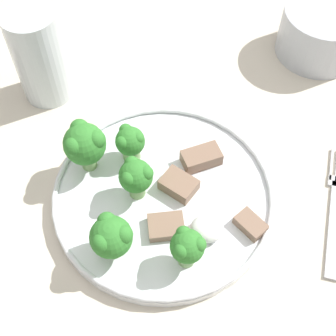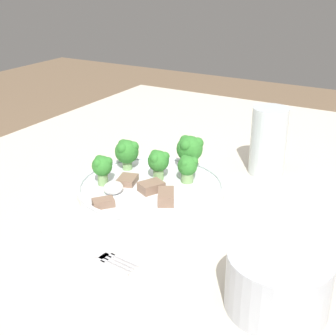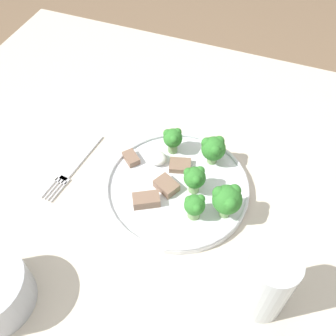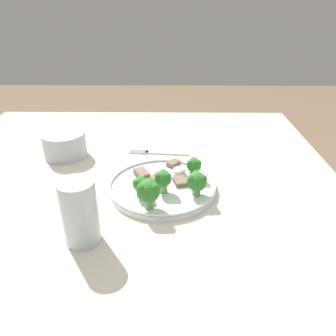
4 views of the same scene
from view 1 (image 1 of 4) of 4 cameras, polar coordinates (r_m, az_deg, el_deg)
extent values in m
plane|color=#7F664C|center=(1.28, -1.71, -16.77)|extent=(8.00, 8.00, 0.00)
cube|color=beige|center=(0.61, -3.42, 3.45)|extent=(1.22, 1.08, 0.03)
cylinder|color=white|center=(0.54, -0.59, -3.55)|extent=(0.25, 0.25, 0.01)
torus|color=white|center=(0.53, -0.60, -3.07)|extent=(0.25, 0.25, 0.01)
cube|color=silver|center=(0.56, 19.68, -6.89)|extent=(0.03, 0.12, 0.00)
cube|color=silver|center=(0.60, 19.26, 0.40)|extent=(0.01, 0.05, 0.00)
cylinder|color=#B7BCC6|center=(0.71, 18.26, 15.47)|extent=(0.12, 0.12, 0.07)
cylinder|color=white|center=(0.72, 18.13, 15.13)|extent=(0.10, 0.10, 0.05)
cylinder|color=silver|center=(0.62, -15.38, 13.02)|extent=(0.07, 0.07, 0.13)
cylinder|color=silver|center=(0.64, -14.86, 11.37)|extent=(0.06, 0.06, 0.07)
cylinder|color=#7FA866|center=(0.49, 2.28, -10.65)|extent=(0.02, 0.02, 0.02)
sphere|color=#337F2D|center=(0.47, 2.38, -9.51)|extent=(0.04, 0.04, 0.04)
sphere|color=#337F2D|center=(0.46, 3.74, -9.28)|extent=(0.02, 0.02, 0.02)
sphere|color=#337F2D|center=(0.46, 1.90, -8.00)|extent=(0.02, 0.02, 0.02)
sphere|color=#337F2D|center=(0.46, 1.60, -10.06)|extent=(0.02, 0.02, 0.02)
cylinder|color=#7FA866|center=(0.50, -6.66, -9.59)|extent=(0.02, 0.02, 0.02)
sphere|color=#337F2D|center=(0.48, -6.95, -8.35)|extent=(0.04, 0.04, 0.04)
sphere|color=#337F2D|center=(0.46, -5.48, -8.08)|extent=(0.02, 0.02, 0.02)
sphere|color=#337F2D|center=(0.47, -7.56, -6.48)|extent=(0.02, 0.02, 0.02)
sphere|color=#337F2D|center=(0.46, -8.18, -8.97)|extent=(0.02, 0.02, 0.02)
cylinder|color=#7FA866|center=(0.55, -9.68, 1.06)|extent=(0.02, 0.02, 0.03)
sphere|color=#337F2D|center=(0.53, -10.13, 2.90)|extent=(0.05, 0.05, 0.05)
sphere|color=#337F2D|center=(0.52, -8.77, 3.42)|extent=(0.02, 0.02, 0.02)
sphere|color=#337F2D|center=(0.53, -10.73, 4.77)|extent=(0.02, 0.02, 0.02)
sphere|color=#337F2D|center=(0.52, -11.42, 2.59)|extent=(0.02, 0.02, 0.02)
cylinder|color=#7FA866|center=(0.56, -4.62, 1.98)|extent=(0.02, 0.02, 0.02)
sphere|color=#337F2D|center=(0.54, -4.77, 3.30)|extent=(0.03, 0.03, 0.03)
sphere|color=#337F2D|center=(0.53, -3.73, 3.67)|extent=(0.02, 0.02, 0.02)
sphere|color=#337F2D|center=(0.54, -5.18, 4.62)|extent=(0.02, 0.02, 0.02)
sphere|color=#337F2D|center=(0.53, -5.57, 3.10)|extent=(0.02, 0.02, 0.02)
cylinder|color=#7FA866|center=(0.53, -3.80, -2.42)|extent=(0.02, 0.02, 0.02)
sphere|color=#337F2D|center=(0.51, -3.95, -0.99)|extent=(0.04, 0.04, 0.04)
sphere|color=#337F2D|center=(0.50, -2.73, -0.63)|extent=(0.02, 0.02, 0.02)
sphere|color=#337F2D|center=(0.51, -4.43, 0.54)|extent=(0.02, 0.02, 0.02)
sphere|color=#337F2D|center=(0.50, -4.86, -1.32)|extent=(0.02, 0.02, 0.02)
cube|color=#846651|center=(0.53, 1.32, -2.05)|extent=(0.05, 0.04, 0.02)
cube|color=#846651|center=(0.51, -0.23, -7.12)|extent=(0.05, 0.04, 0.01)
cube|color=#846651|center=(0.52, 10.03, -6.79)|extent=(0.04, 0.04, 0.01)
cube|color=#846651|center=(0.55, 4.08, 1.27)|extent=(0.05, 0.04, 0.02)
ellipsoid|color=white|center=(0.51, 4.79, -7.37)|extent=(0.04, 0.03, 0.02)
camera|label=2|loc=(0.88, 58.79, 27.55)|focal=50.00mm
camera|label=3|loc=(0.69, -14.19, 63.82)|focal=42.00mm
camera|label=4|loc=(0.75, -69.77, 20.30)|focal=35.00mm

